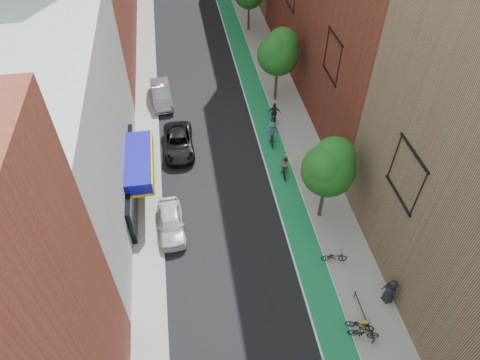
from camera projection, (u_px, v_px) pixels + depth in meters
name	position (u px, v px, depth m)	size (l,w,h in m)	color
bike_lane	(254.00, 90.00, 40.39)	(2.00, 68.00, 0.01)	#126841
sidewalk_left	(147.00, 99.00, 39.22)	(2.00, 68.00, 0.15)	gray
sidewalk_right	(280.00, 87.00, 40.62)	(3.00, 68.00, 0.15)	gray
building_left_white	(50.00, 137.00, 26.10)	(8.00, 20.00, 12.00)	silver
tree_near	(329.00, 167.00, 26.16)	(3.40, 3.36, 6.42)	#332619
tree_mid	(279.00, 51.00, 35.74)	(3.55, 3.53, 6.74)	#332619
parked_car_white	(171.00, 223.00, 28.13)	(1.67, 4.16, 1.42)	silver
parked_car_black	(179.00, 143.00, 33.89)	(2.31, 5.01, 1.39)	black
parked_car_silver	(161.00, 94.00, 38.52)	(1.66, 4.77, 1.57)	gray
cyclist_lane_near	(284.00, 167.00, 31.75)	(0.82, 1.86, 1.95)	black
cyclist_lane_mid	(274.00, 117.00, 35.99)	(1.15, 1.77, 2.19)	black
cyclist_lane_far	(272.00, 134.00, 34.24)	(1.20, 1.72, 2.08)	black
parked_bike_near	(360.00, 325.00, 23.27)	(0.55, 1.58, 0.83)	black
parked_bike_mid	(364.00, 333.00, 22.87)	(0.47, 1.68, 1.01)	black
parked_bike_far	(334.00, 257.00, 26.39)	(0.56, 1.61, 0.85)	black
pedestrian	(390.00, 291.00, 24.15)	(0.91, 0.59, 1.86)	black
fire_hydrant	(365.00, 324.00, 23.31)	(0.26, 0.26, 0.74)	gold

